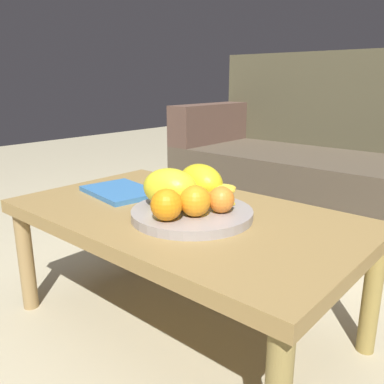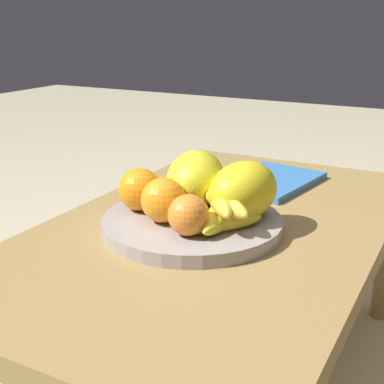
% 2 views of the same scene
% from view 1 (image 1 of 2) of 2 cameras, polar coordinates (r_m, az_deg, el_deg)
% --- Properties ---
extents(ground_plane, '(8.00, 8.00, 0.00)m').
position_cam_1_polar(ground_plane, '(1.35, -1.21, -18.48)').
color(ground_plane, '#B6AB8A').
extents(coffee_table, '(1.03, 0.60, 0.39)m').
position_cam_1_polar(coffee_table, '(1.19, -1.31, -4.72)').
color(coffee_table, olive).
rests_on(coffee_table, ground_plane).
extents(couch, '(1.70, 0.70, 0.90)m').
position_cam_1_polar(couch, '(2.13, 21.15, 2.38)').
color(couch, brown).
rests_on(couch, ground_plane).
extents(fruit_bowl, '(0.34, 0.34, 0.03)m').
position_cam_1_polar(fruit_bowl, '(1.11, 0.00, -3.10)').
color(fruit_bowl, '#9C9492').
rests_on(fruit_bowl, coffee_table).
extents(melon_large_front, '(0.17, 0.14, 0.11)m').
position_cam_1_polar(melon_large_front, '(1.18, 1.24, 1.37)').
color(melon_large_front, yellow).
rests_on(melon_large_front, fruit_bowl).
extents(melon_smaller_beside, '(0.18, 0.15, 0.11)m').
position_cam_1_polar(melon_smaller_beside, '(1.12, -3.19, 0.58)').
color(melon_smaller_beside, yellow).
rests_on(melon_smaller_beside, fruit_bowl).
extents(orange_front, '(0.08, 0.08, 0.08)m').
position_cam_1_polar(orange_front, '(1.05, 0.44, -1.27)').
color(orange_front, orange).
rests_on(orange_front, fruit_bowl).
extents(orange_left, '(0.08, 0.08, 0.08)m').
position_cam_1_polar(orange_left, '(1.02, -3.64, -1.82)').
color(orange_left, orange).
rests_on(orange_left, fruit_bowl).
extents(orange_right, '(0.07, 0.07, 0.07)m').
position_cam_1_polar(orange_right, '(1.08, 4.18, -1.08)').
color(orange_right, orange).
rests_on(orange_right, fruit_bowl).
extents(banana_bunch, '(0.17, 0.14, 0.06)m').
position_cam_1_polar(banana_bunch, '(1.14, 2.84, -0.52)').
color(banana_bunch, yellow).
rests_on(banana_bunch, fruit_bowl).
extents(magazine, '(0.28, 0.22, 0.02)m').
position_cam_1_polar(magazine, '(1.37, -10.21, 0.07)').
color(magazine, '#3771B2').
rests_on(magazine, coffee_table).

